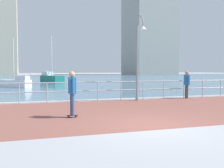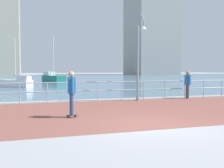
# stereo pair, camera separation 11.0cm
# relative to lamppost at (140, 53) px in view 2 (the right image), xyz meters

# --- Properties ---
(ground) EXTENTS (220.00, 220.00, 0.00)m
(ground) POSITION_rel_lamppost_xyz_m (-2.20, 33.91, -2.69)
(ground) COLOR #9E9EA3
(brick_paving) EXTENTS (28.00, 7.55, 0.01)m
(brick_paving) POSITION_rel_lamppost_xyz_m (-2.20, -3.00, -2.68)
(brick_paving) COLOR brown
(brick_paving) RESTS_ON ground
(harbor_water) EXTENTS (180.00, 88.00, 0.00)m
(harbor_water) POSITION_rel_lamppost_xyz_m (-2.20, 45.77, -2.68)
(harbor_water) COLOR slate
(harbor_water) RESTS_ON ground
(waterfront_railing) EXTENTS (25.25, 0.06, 1.10)m
(waterfront_railing) POSITION_rel_lamppost_xyz_m (-2.20, 0.77, -1.93)
(waterfront_railing) COLOR #9EADB7
(waterfront_railing) RESTS_ON ground
(lamppost) EXTENTS (0.39, 0.81, 4.86)m
(lamppost) POSITION_rel_lamppost_xyz_m (0.00, 0.00, 0.00)
(lamppost) COLOR gray
(lamppost) RESTS_ON ground
(skateboarder) EXTENTS (0.40, 0.55, 1.71)m
(skateboarder) POSITION_rel_lamppost_xyz_m (-4.40, -4.01, -1.66)
(skateboarder) COLOR black
(skateboarder) RESTS_ON ground
(bystander) EXTENTS (0.27, 0.56, 1.68)m
(bystander) POSITION_rel_lamppost_xyz_m (3.38, 0.42, -1.69)
(bystander) COLOR #4C4C51
(bystander) RESTS_ON ground
(sailboat_blue) EXTENTS (3.45, 3.03, 4.95)m
(sailboat_blue) POSITION_rel_lamppost_xyz_m (-7.23, 14.48, -2.21)
(sailboat_blue) COLOR white
(sailboat_blue) RESTS_ON ground
(sailboat_navy) EXTENTS (3.01, 4.77, 6.42)m
(sailboat_navy) POSITION_rel_lamppost_xyz_m (-2.93, 23.42, -2.07)
(sailboat_navy) COLOR #197266
(sailboat_navy) RESTS_ON ground
(tower_brick) EXTENTS (15.20, 17.80, 34.11)m
(tower_brick) POSITION_rel_lamppost_xyz_m (36.93, 76.50, 13.54)
(tower_brick) COLOR #939993
(tower_brick) RESTS_ON ground
(tower_steel) EXTENTS (10.02, 11.66, 32.00)m
(tower_steel) POSITION_rel_lamppost_xyz_m (-14.74, 92.99, 12.48)
(tower_steel) COLOR #B2AD99
(tower_steel) RESTS_ON ground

